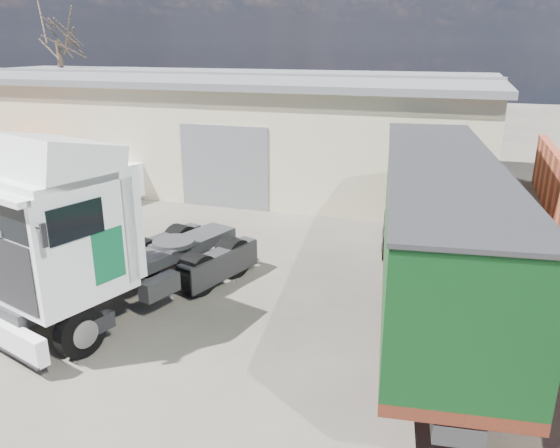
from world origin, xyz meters
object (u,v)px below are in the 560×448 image
(box_trailer, at_px, (437,221))
(orange_skip, at_px, (35,171))
(bare_tree, at_px, (56,26))
(panel_van, at_px, (120,181))
(tractor_unit, at_px, (90,242))

(box_trailer, xyz_separation_m, orange_skip, (-19.12, 6.99, -1.57))
(box_trailer, bearing_deg, orange_skip, 152.85)
(bare_tree, distance_m, orange_skip, 13.74)
(orange_skip, bearing_deg, box_trailer, -10.96)
(bare_tree, height_order, panel_van, bare_tree)
(bare_tree, height_order, box_trailer, bare_tree)
(tractor_unit, distance_m, panel_van, 11.71)
(tractor_unit, bearing_deg, bare_tree, 146.86)
(tractor_unit, distance_m, orange_skip, 14.91)
(bare_tree, xyz_separation_m, tractor_unit, (16.87, -20.39, -5.80))
(panel_van, height_order, orange_skip, orange_skip)
(tractor_unit, distance_m, box_trailer, 8.89)
(panel_van, bearing_deg, tractor_unit, -40.95)
(bare_tree, distance_m, box_trailer, 30.94)
(panel_van, distance_m, orange_skip, 4.91)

